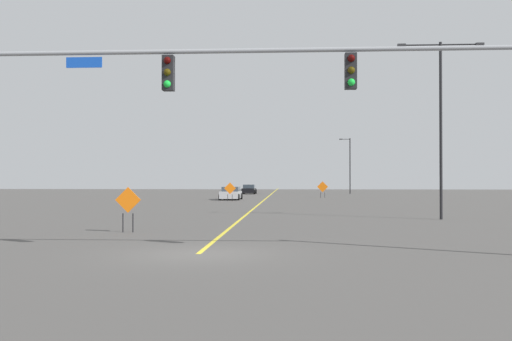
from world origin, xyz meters
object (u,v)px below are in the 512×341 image
(construction_sign_left_lane, at_px, (230,189))
(construction_sign_median_far, at_px, (128,203))
(construction_sign_right_shoulder, at_px, (323,188))
(car_black_near, at_px, (249,190))
(car_silver_mid, at_px, (231,193))
(street_lamp_far_right, at_px, (349,163))
(street_lamp_near_left, at_px, (441,115))
(traffic_signal_assembly, at_px, (338,85))

(construction_sign_left_lane, bearing_deg, construction_sign_median_far, -91.37)
(construction_sign_right_shoulder, bearing_deg, construction_sign_median_far, -103.48)
(car_black_near, xyz_separation_m, car_silver_mid, (-0.26, -23.08, 0.03))
(street_lamp_far_right, distance_m, car_silver_mid, 28.22)
(construction_sign_right_shoulder, xyz_separation_m, construction_sign_left_lane, (-9.64, -10.19, -0.03))
(car_silver_mid, bearing_deg, construction_sign_median_far, -90.78)
(street_lamp_near_left, relative_size, car_silver_mid, 2.21)
(traffic_signal_assembly, xyz_separation_m, street_lamp_far_right, (7.06, 67.65, -0.59))
(construction_sign_median_far, bearing_deg, street_lamp_near_left, 29.65)
(construction_sign_median_far, xyz_separation_m, car_silver_mid, (0.51, 37.10, -0.55))
(construction_sign_median_far, bearing_deg, car_black_near, 89.27)
(traffic_signal_assembly, relative_size, car_black_near, 4.01)
(traffic_signal_assembly, relative_size, street_lamp_far_right, 2.03)
(construction_sign_median_far, distance_m, construction_sign_left_lane, 33.37)
(construction_sign_left_lane, bearing_deg, car_black_near, 90.06)
(street_lamp_near_left, distance_m, car_black_near, 53.81)
(street_lamp_near_left, bearing_deg, construction_sign_right_shoulder, 97.41)
(construction_sign_median_far, xyz_separation_m, construction_sign_left_lane, (0.80, 33.36, -0.05))
(car_black_near, relative_size, car_silver_mid, 0.93)
(traffic_signal_assembly, relative_size, street_lamp_near_left, 1.68)
(car_black_near, bearing_deg, car_silver_mid, -90.65)
(construction_sign_median_far, height_order, construction_sign_left_lane, construction_sign_median_far)
(traffic_signal_assembly, xyz_separation_m, construction_sign_left_lane, (-7.36, 40.13, -3.84))
(construction_sign_left_lane, xyz_separation_m, car_silver_mid, (-0.29, 3.73, -0.50))
(street_lamp_near_left, height_order, car_silver_mid, street_lamp_near_left)
(street_lamp_far_right, distance_m, construction_sign_median_far, 62.84)
(street_lamp_far_right, height_order, construction_sign_right_shoulder, street_lamp_far_right)
(construction_sign_left_lane, bearing_deg, car_silver_mid, 94.44)
(construction_sign_median_far, xyz_separation_m, car_black_near, (0.77, 60.17, -0.58))
(traffic_signal_assembly, relative_size, construction_sign_left_lane, 8.88)
(traffic_signal_assembly, height_order, construction_sign_median_far, traffic_signal_assembly)
(street_lamp_near_left, height_order, street_lamp_far_right, street_lamp_near_left)
(construction_sign_median_far, relative_size, construction_sign_right_shoulder, 0.99)
(street_lamp_near_left, xyz_separation_m, construction_sign_median_far, (-15.00, -8.53, -4.53))
(car_silver_mid, bearing_deg, street_lamp_near_left, -63.10)
(construction_sign_median_far, height_order, car_black_near, construction_sign_median_far)
(construction_sign_right_shoulder, bearing_deg, street_lamp_near_left, -82.59)
(construction_sign_right_shoulder, xyz_separation_m, car_silver_mid, (-9.93, -6.46, -0.53))
(street_lamp_near_left, bearing_deg, construction_sign_median_far, -150.35)
(construction_sign_right_shoulder, height_order, car_black_near, construction_sign_right_shoulder)
(traffic_signal_assembly, bearing_deg, car_silver_mid, 99.89)
(street_lamp_far_right, relative_size, construction_sign_median_far, 4.26)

